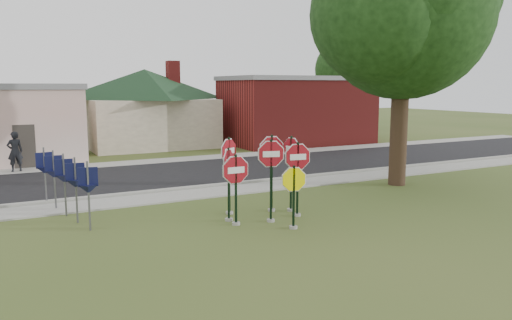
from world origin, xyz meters
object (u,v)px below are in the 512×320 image
pedestrian (15,151)px  stop_sign_yellow (294,191)px  oak_tree (404,11)px  stop_sign_left (236,180)px  stop_sign_center (271,168)px

pedestrian → stop_sign_yellow: bearing=106.7°
oak_tree → pedestrian: 18.51m
stop_sign_left → oak_tree: oak_tree is taller
stop_sign_left → oak_tree: size_ratio=0.21×
stop_sign_center → oak_tree: bearing=19.1°
oak_tree → pedestrian: size_ratio=5.55×
stop_sign_center → stop_sign_left: 1.14m
stop_sign_center → stop_sign_yellow: bearing=-77.2°
stop_sign_center → stop_sign_left: (-1.08, 0.17, -0.30)m
stop_sign_yellow → pedestrian: bearing=115.4°
oak_tree → pedestrian: bearing=142.9°
stop_sign_center → oak_tree: 9.56m
stop_sign_left → stop_sign_center: bearing=-9.1°
stop_sign_left → oak_tree: (8.57, 2.42, 5.66)m
stop_sign_center → oak_tree: size_ratio=0.25×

